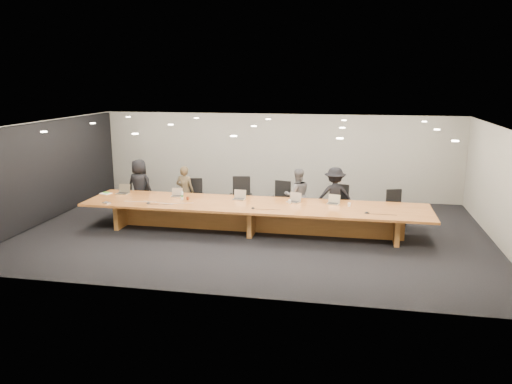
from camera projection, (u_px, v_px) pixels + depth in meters
The scene contains 29 objects.
ground at pixel (254, 231), 13.16m from camera, with size 12.00×12.00×0.00m, color black.
back_wall at pixel (277, 156), 16.67m from camera, with size 12.00×0.02×2.80m, color #B5B2A5.
left_wall_panel at pixel (46, 172), 13.94m from camera, with size 0.08×7.84×2.74m, color black.
conference_table at pixel (254, 212), 13.04m from camera, with size 9.00×1.80×0.75m.
chair_far_left at pixel (141, 196), 14.85m from camera, with size 0.53×0.53×1.04m, color black, non-canonical shape.
chair_left at pixel (194, 197), 14.65m from camera, with size 0.55×0.55×1.08m, color black, non-canonical shape.
chair_mid_left at pixel (241, 198), 14.29m from camera, with size 0.61×0.61×1.21m, color black, non-canonical shape.
chair_mid_right at pixel (280, 201), 14.14m from camera, with size 0.57×0.57×1.12m, color black, non-canonical shape.
chair_right at pixel (338, 204), 13.84m from camera, with size 0.55×0.55×1.08m, color black, non-canonical shape.
chair_far_right at pixel (396, 208), 13.51m from camera, with size 0.52×0.52×1.01m, color black, non-canonical shape.
person_a at pixel (140, 186), 14.85m from camera, with size 0.79×0.51×1.62m, color black.
person_b at pixel (185, 191), 14.49m from camera, with size 0.54×0.36×1.49m, color #3E3422.
person_c at pixel (297, 195), 13.92m from camera, with size 0.73×0.57×1.51m, color #525254.
person_d at pixel (335, 196), 13.75m from camera, with size 1.02×0.58×1.58m, color black.
laptop_a at pixel (122, 189), 14.08m from camera, with size 0.34×0.25×0.27m, color tan, non-canonical shape.
laptop_b at pixel (176, 192), 13.77m from camera, with size 0.29×0.21×0.23m, color #C0AB93, non-canonical shape.
laptop_c at pixel (239, 195), 13.42m from camera, with size 0.33×0.24×0.26m, color #C7B198, non-canonical shape.
laptop_d at pixel (293, 197), 13.13m from camera, with size 0.33×0.24×0.26m, color #BCA78F, non-canonical shape.
laptop_e at pixel (333, 199), 12.95m from camera, with size 0.31×0.23×0.24m, color beige, non-canonical shape.
water_bottle at pixel (182, 196), 13.40m from camera, with size 0.07×0.07×0.22m, color silver.
amber_mug at pixel (188, 198), 13.39m from camera, with size 0.07×0.07×0.09m, color maroon.
paper_cup_near at pixel (290, 202), 13.03m from camera, with size 0.08×0.08×0.09m, color white.
paper_cup_far at pixel (349, 205), 12.72m from camera, with size 0.08×0.08×0.09m, color white.
notepad at pixel (106, 193), 14.13m from camera, with size 0.28×0.23×0.02m, color white.
lime_gadget at pixel (106, 193), 14.14m from camera, with size 0.16×0.09×0.03m, color green.
av_box at pixel (106, 203), 13.05m from camera, with size 0.18×0.14×0.03m, color #B3B2B7.
mic_left at pixel (148, 203), 13.05m from camera, with size 0.12×0.12×0.03m, color black.
mic_center at pixel (253, 208), 12.55m from camera, with size 0.11×0.11×0.03m, color black.
mic_right at pixel (367, 213), 12.09m from camera, with size 0.13×0.13×0.03m, color black.
Camera 1 is at (2.43, -12.36, 3.97)m, focal length 35.00 mm.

